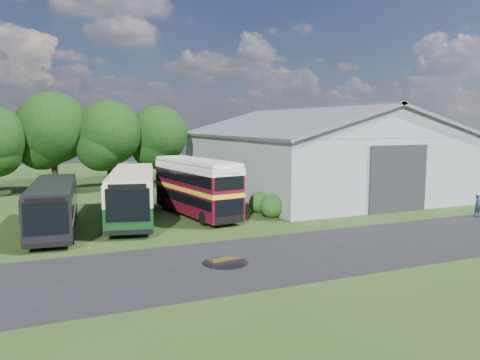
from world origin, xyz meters
name	(u,v)px	position (x,y,z in m)	size (l,w,h in m)	color
ground	(231,245)	(0.00, 0.00, 0.00)	(120.00, 120.00, 0.00)	#1C3310
asphalt_road	(307,253)	(3.00, -3.00, 0.00)	(60.00, 8.00, 0.02)	black
puddle	(225,263)	(-1.50, -3.00, 0.00)	(2.20, 2.20, 0.01)	black
storage_shed	(311,149)	(15.00, 15.98, 4.17)	(18.80, 24.80, 8.15)	gray
tree_mid	(53,128)	(-8.00, 24.80, 6.18)	(6.80, 6.80, 9.60)	black
tree_right_a	(109,133)	(-3.00, 23.80, 5.69)	(6.26, 6.26, 8.83)	black
tree_right_b	(158,135)	(2.00, 24.60, 5.44)	(5.98, 5.98, 8.45)	black
shrub_front	(272,217)	(5.60, 6.00, 0.00)	(1.70, 1.70, 1.70)	#194714
shrub_mid	(260,212)	(5.60, 8.00, 0.00)	(1.60, 1.60, 1.60)	#194714
bus_green_single	(133,194)	(-3.57, 9.02, 1.79)	(5.48, 12.54, 3.37)	black
bus_maroon_double	(196,188)	(0.85, 8.57, 2.02)	(3.72, 9.67, 4.05)	black
bus_dark_single	(54,205)	(-8.65, 7.47, 1.58)	(3.51, 10.98, 2.98)	black
visitor_a	(478,206)	(18.88, 0.21, 0.79)	(0.57, 0.38, 1.58)	#161D30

